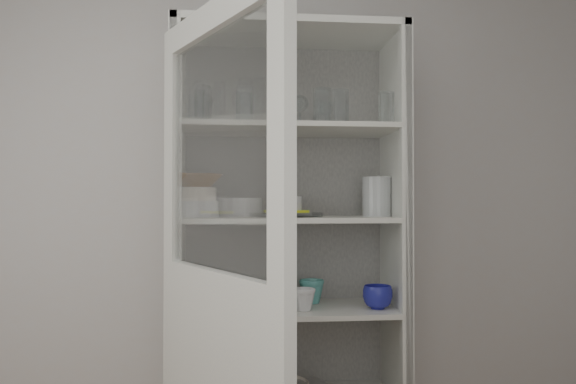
% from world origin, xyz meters
% --- Properties ---
extents(wall_back, '(3.60, 0.02, 2.60)m').
position_xyz_m(wall_back, '(0.00, 1.50, 1.30)').
color(wall_back, '#BCBBBB').
rests_on(wall_back, ground).
extents(pantry_cabinet, '(1.00, 0.45, 2.10)m').
position_xyz_m(pantry_cabinet, '(0.20, 1.34, 0.94)').
color(pantry_cabinet, silver).
rests_on(pantry_cabinet, floor).
extents(cupboard_door, '(0.44, 0.82, 2.00)m').
position_xyz_m(cupboard_door, '(-0.10, 0.65, 0.87)').
color(cupboard_door, silver).
rests_on(cupboard_door, floor).
extents(tumbler_0, '(0.10, 0.10, 0.15)m').
position_xyz_m(tumbler_0, '(-0.17, 1.12, 1.73)').
color(tumbler_0, silver).
rests_on(tumbler_0, shelf_glass).
extents(tumbler_1, '(0.07, 0.07, 0.12)m').
position_xyz_m(tumbler_1, '(0.01, 1.15, 1.72)').
color(tumbler_1, silver).
rests_on(tumbler_1, shelf_glass).
extents(tumbler_2, '(0.08, 0.08, 0.15)m').
position_xyz_m(tumbler_2, '(0.00, 1.14, 1.74)').
color(tumbler_2, silver).
rests_on(tumbler_2, shelf_glass).
extents(tumbler_3, '(0.08, 0.08, 0.14)m').
position_xyz_m(tumbler_3, '(0.17, 1.17, 1.73)').
color(tumbler_3, silver).
rests_on(tumbler_3, shelf_glass).
extents(tumbler_4, '(0.10, 0.10, 0.16)m').
position_xyz_m(tumbler_4, '(0.34, 1.17, 1.74)').
color(tumbler_4, silver).
rests_on(tumbler_4, shelf_glass).
extents(tumbler_5, '(0.09, 0.09, 0.15)m').
position_xyz_m(tumbler_5, '(0.42, 1.17, 1.74)').
color(tumbler_5, silver).
rests_on(tumbler_5, shelf_glass).
extents(tumbler_6, '(0.09, 0.09, 0.14)m').
position_xyz_m(tumbler_6, '(0.61, 1.13, 1.73)').
color(tumbler_6, silver).
rests_on(tumbler_6, shelf_glass).
extents(tumbler_7, '(0.09, 0.09, 0.14)m').
position_xyz_m(tumbler_7, '(-0.21, 1.29, 1.73)').
color(tumbler_7, silver).
rests_on(tumbler_7, shelf_glass).
extents(tumbler_8, '(0.09, 0.09, 0.15)m').
position_xyz_m(tumbler_8, '(-0.20, 1.26, 1.74)').
color(tumbler_8, silver).
rests_on(tumbler_8, shelf_glass).
extents(tumbler_9, '(0.09, 0.09, 0.14)m').
position_xyz_m(tumbler_9, '(0.18, 1.26, 1.73)').
color(tumbler_9, silver).
rests_on(tumbler_9, shelf_glass).
extents(goblet_0, '(0.08, 0.08, 0.18)m').
position_xyz_m(goblet_0, '(-0.18, 1.38, 1.75)').
color(goblet_0, silver).
rests_on(goblet_0, shelf_glass).
extents(goblet_1, '(0.08, 0.08, 0.18)m').
position_xyz_m(goblet_1, '(0.26, 1.36, 1.75)').
color(goblet_1, silver).
rests_on(goblet_1, shelf_glass).
extents(goblet_2, '(0.08, 0.08, 0.18)m').
position_xyz_m(goblet_2, '(0.18, 1.36, 1.75)').
color(goblet_2, silver).
rests_on(goblet_2, shelf_glass).
extents(goblet_3, '(0.07, 0.07, 0.15)m').
position_xyz_m(goblet_3, '(0.39, 1.40, 1.74)').
color(goblet_3, silver).
rests_on(goblet_3, shelf_glass).
extents(plate_stack_front, '(0.21, 0.21, 0.07)m').
position_xyz_m(plate_stack_front, '(-0.21, 1.22, 1.30)').
color(plate_stack_front, silver).
rests_on(plate_stack_front, shelf_plates).
extents(plate_stack_back, '(0.22, 0.22, 0.08)m').
position_xyz_m(plate_stack_back, '(-0.02, 1.37, 1.30)').
color(plate_stack_back, silver).
rests_on(plate_stack_back, shelf_plates).
extents(cream_bowl, '(0.20, 0.20, 0.06)m').
position_xyz_m(cream_bowl, '(-0.21, 1.22, 1.36)').
color(cream_bowl, silver).
rests_on(cream_bowl, plate_stack_front).
extents(terracotta_bowl, '(0.29, 0.29, 0.06)m').
position_xyz_m(terracotta_bowl, '(-0.21, 1.22, 1.42)').
color(terracotta_bowl, brown).
rests_on(terracotta_bowl, cream_bowl).
extents(glass_platter, '(0.37, 0.37, 0.02)m').
position_xyz_m(glass_platter, '(0.19, 1.28, 1.27)').
color(glass_platter, silver).
rests_on(glass_platter, shelf_plates).
extents(yellow_trivet, '(0.20, 0.20, 0.01)m').
position_xyz_m(yellow_trivet, '(0.19, 1.28, 1.28)').
color(yellow_trivet, yellow).
rests_on(yellow_trivet, glass_platter).
extents(white_ramekin, '(0.18, 0.18, 0.06)m').
position_xyz_m(white_ramekin, '(0.19, 1.28, 1.32)').
color(white_ramekin, silver).
rests_on(white_ramekin, yellow_trivet).
extents(grey_bowl_stack, '(0.13, 0.13, 0.18)m').
position_xyz_m(grey_bowl_stack, '(0.61, 1.29, 1.35)').
color(grey_bowl_stack, '#AEB2B1').
rests_on(grey_bowl_stack, shelf_plates).
extents(mug_blue, '(0.15, 0.15, 0.10)m').
position_xyz_m(mug_blue, '(0.58, 1.18, 0.91)').
color(mug_blue, navy).
rests_on(mug_blue, shelf_mugs).
extents(mug_teal, '(0.12, 0.12, 0.11)m').
position_xyz_m(mug_teal, '(0.32, 1.34, 0.91)').
color(mug_teal, '#257670').
rests_on(mug_teal, shelf_mugs).
extents(mug_white, '(0.11, 0.11, 0.09)m').
position_xyz_m(mug_white, '(0.26, 1.17, 0.91)').
color(mug_white, silver).
rests_on(mug_white, shelf_mugs).
extents(teal_jar, '(0.09, 0.09, 0.11)m').
position_xyz_m(teal_jar, '(0.19, 1.30, 0.92)').
color(teal_jar, '#257670').
rests_on(teal_jar, shelf_mugs).
extents(measuring_cups, '(0.11, 0.11, 0.04)m').
position_xyz_m(measuring_cups, '(0.04, 1.17, 0.88)').
color(measuring_cups, '#B4B4B4').
rests_on(measuring_cups, shelf_mugs).
extents(white_canister, '(0.10, 0.10, 0.11)m').
position_xyz_m(white_canister, '(-0.21, 1.32, 0.92)').
color(white_canister, silver).
rests_on(white_canister, shelf_mugs).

